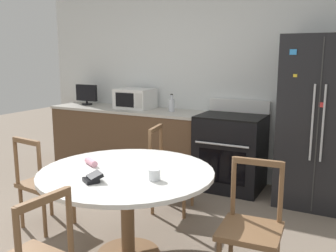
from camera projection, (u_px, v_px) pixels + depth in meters
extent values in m
cube|color=silver|center=(209.00, 81.00, 5.00)|extent=(5.20, 0.10, 2.60)
cube|color=brown|center=(128.00, 141.00, 5.34)|extent=(2.25, 0.62, 0.86)
cube|color=#B7B2A8|center=(127.00, 110.00, 5.26)|extent=(2.27, 0.64, 0.03)
cube|color=black|center=(321.00, 122.00, 4.04)|extent=(0.84, 0.69, 1.85)
cube|color=#333333|center=(317.00, 128.00, 3.74)|extent=(0.01, 0.01, 1.78)
cylinder|color=silver|center=(312.00, 123.00, 3.74)|extent=(0.02, 0.02, 0.78)
cylinder|color=silver|center=(323.00, 124.00, 3.70)|extent=(0.02, 0.02, 0.78)
cube|color=yellow|center=(295.00, 76.00, 3.76)|extent=(0.04, 0.01, 0.03)
cube|color=#338CD8|center=(293.00, 52.00, 3.73)|extent=(0.07, 0.01, 0.05)
cube|color=red|center=(322.00, 105.00, 3.69)|extent=(0.06, 0.02, 0.05)
cube|color=black|center=(231.00, 153.00, 4.62)|extent=(0.78, 0.64, 0.90)
cube|color=black|center=(221.00, 167.00, 4.35)|extent=(0.56, 0.01, 0.40)
cylinder|color=silver|center=(221.00, 145.00, 4.28)|extent=(0.64, 0.02, 0.02)
cube|color=black|center=(232.00, 116.00, 4.53)|extent=(0.78, 0.64, 0.02)
cube|color=white|center=(239.00, 106.00, 4.76)|extent=(0.78, 0.06, 0.16)
cube|color=white|center=(135.00, 99.00, 5.24)|extent=(0.50, 0.39, 0.27)
cube|color=black|center=(125.00, 100.00, 5.08)|extent=(0.29, 0.01, 0.19)
cube|color=silver|center=(139.00, 101.00, 4.98)|extent=(0.10, 0.01, 0.20)
cylinder|color=black|center=(87.00, 104.00, 5.63)|extent=(0.16, 0.16, 0.02)
cylinder|color=black|center=(87.00, 102.00, 5.63)|extent=(0.03, 0.03, 0.04)
cube|color=black|center=(87.00, 93.00, 5.60)|extent=(0.36, 0.05, 0.24)
cylinder|color=silver|center=(172.00, 105.00, 4.96)|extent=(0.08, 0.08, 0.16)
cylinder|color=silver|center=(172.00, 97.00, 4.94)|extent=(0.03, 0.03, 0.06)
cylinder|color=#262626|center=(172.00, 94.00, 4.93)|extent=(0.03, 0.03, 0.01)
cylinder|color=white|center=(127.00, 173.00, 2.98)|extent=(1.40, 1.40, 0.03)
cylinder|color=brown|center=(128.00, 214.00, 3.05)|extent=(0.11, 0.11, 0.68)
cylinder|color=brown|center=(18.00, 249.00, 1.89)|extent=(0.04, 0.04, 0.45)
cylinder|color=brown|center=(70.00, 224.00, 2.18)|extent=(0.04, 0.04, 0.45)
cube|color=brown|center=(43.00, 200.00, 2.00)|extent=(0.07, 0.35, 0.04)
cube|color=brown|center=(173.00, 171.00, 3.95)|extent=(0.49, 0.49, 0.04)
cylinder|color=brown|center=(192.00, 188.00, 4.10)|extent=(0.04, 0.04, 0.41)
cylinder|color=brown|center=(184.00, 199.00, 3.78)|extent=(0.04, 0.04, 0.41)
cylinder|color=brown|center=(163.00, 185.00, 4.20)|extent=(0.04, 0.04, 0.41)
cylinder|color=brown|center=(152.00, 195.00, 3.88)|extent=(0.04, 0.04, 0.41)
cylinder|color=brown|center=(161.00, 144.00, 4.12)|extent=(0.04, 0.04, 0.45)
cylinder|color=brown|center=(150.00, 151.00, 3.80)|extent=(0.04, 0.04, 0.45)
cube|color=brown|center=(156.00, 129.00, 3.92)|extent=(0.09, 0.35, 0.04)
cube|color=brown|center=(47.00, 183.00, 3.58)|extent=(0.47, 0.47, 0.04)
cylinder|color=brown|center=(51.00, 196.00, 3.86)|extent=(0.04, 0.04, 0.41)
cylinder|color=brown|center=(74.00, 204.00, 3.67)|extent=(0.04, 0.04, 0.41)
cylinder|color=brown|center=(21.00, 207.00, 3.58)|extent=(0.04, 0.04, 0.41)
cylinder|color=brown|center=(45.00, 216.00, 3.39)|extent=(0.04, 0.04, 0.41)
cylinder|color=brown|center=(16.00, 160.00, 3.48)|extent=(0.04, 0.04, 0.45)
cylinder|color=brown|center=(40.00, 166.00, 3.29)|extent=(0.04, 0.04, 0.45)
cube|color=brown|center=(26.00, 141.00, 3.34)|extent=(0.35, 0.08, 0.04)
cube|color=brown|center=(250.00, 231.00, 2.61)|extent=(0.45, 0.45, 0.04)
cylinder|color=brown|center=(231.00, 245.00, 2.88)|extent=(0.04, 0.04, 0.41)
cylinder|color=brown|center=(281.00, 192.00, 2.67)|extent=(0.04, 0.04, 0.45)
cylinder|color=brown|center=(233.00, 186.00, 2.80)|extent=(0.04, 0.04, 0.45)
cube|color=brown|center=(258.00, 162.00, 2.70)|extent=(0.35, 0.06, 0.04)
cylinder|color=silver|center=(154.00, 175.00, 2.75)|extent=(0.09, 0.09, 0.08)
cylinder|color=beige|center=(154.00, 177.00, 2.75)|extent=(0.08, 0.08, 0.05)
cylinder|color=pink|center=(91.00, 162.00, 3.12)|extent=(0.16, 0.12, 0.05)
cube|color=black|center=(91.00, 180.00, 2.71)|extent=(0.15, 0.15, 0.03)
cube|color=black|center=(95.00, 176.00, 2.72)|extent=(0.15, 0.15, 0.06)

